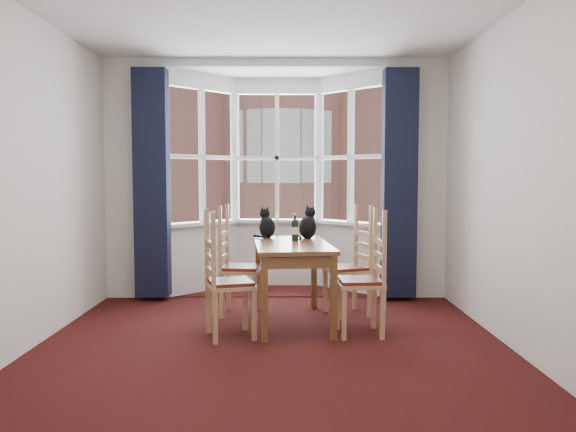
{
  "coord_description": "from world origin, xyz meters",
  "views": [
    {
      "loc": [
        0.12,
        -4.37,
        1.43
      ],
      "look_at": [
        0.14,
        1.05,
        1.05
      ],
      "focal_mm": 35.0,
      "sensor_mm": 36.0,
      "label": 1
    }
  ],
  "objects_px": {
    "chair_right_far": "(355,269)",
    "wine_bottle": "(295,229)",
    "chair_left_far": "(233,269)",
    "chair_right_near": "(370,283)",
    "cat_right": "(308,225)",
    "candle_tall": "(208,217)",
    "cat_left": "(267,226)",
    "chair_left_near": "(220,285)",
    "dining_table": "(292,254)"
  },
  "relations": [
    {
      "from": "chair_left_far",
      "to": "chair_right_near",
      "type": "distance_m",
      "value": 1.51
    },
    {
      "from": "chair_left_near",
      "to": "chair_right_far",
      "type": "bearing_deg",
      "value": 33.36
    },
    {
      "from": "chair_right_near",
      "to": "candle_tall",
      "type": "xyz_separation_m",
      "value": [
        -1.73,
        1.96,
        0.45
      ]
    },
    {
      "from": "cat_left",
      "to": "cat_right",
      "type": "bearing_deg",
      "value": -10.71
    },
    {
      "from": "chair_left_far",
      "to": "cat_left",
      "type": "relative_size",
      "value": 2.78
    },
    {
      "from": "cat_left",
      "to": "chair_left_near",
      "type": "bearing_deg",
      "value": -110.65
    },
    {
      "from": "cat_right",
      "to": "candle_tall",
      "type": "bearing_deg",
      "value": 136.5
    },
    {
      "from": "chair_right_near",
      "to": "chair_right_far",
      "type": "relative_size",
      "value": 1.0
    },
    {
      "from": "chair_right_near",
      "to": "candle_tall",
      "type": "bearing_deg",
      "value": 131.48
    },
    {
      "from": "candle_tall",
      "to": "cat_left",
      "type": "bearing_deg",
      "value": -53.94
    },
    {
      "from": "chair_left_far",
      "to": "chair_right_far",
      "type": "xyz_separation_m",
      "value": [
        1.27,
        0.01,
        0.0
      ]
    },
    {
      "from": "candle_tall",
      "to": "chair_left_near",
      "type": "bearing_deg",
      "value": -79.24
    },
    {
      "from": "cat_left",
      "to": "candle_tall",
      "type": "height_order",
      "value": "cat_left"
    },
    {
      "from": "chair_right_near",
      "to": "cat_right",
      "type": "distance_m",
      "value": 1.07
    },
    {
      "from": "cat_left",
      "to": "wine_bottle",
      "type": "distance_m",
      "value": 0.43
    },
    {
      "from": "cat_right",
      "to": "wine_bottle",
      "type": "relative_size",
      "value": 1.29
    },
    {
      "from": "dining_table",
      "to": "cat_right",
      "type": "bearing_deg",
      "value": 68.07
    },
    {
      "from": "dining_table",
      "to": "wine_bottle",
      "type": "relative_size",
      "value": 5.04
    },
    {
      "from": "chair_right_near",
      "to": "cat_left",
      "type": "relative_size",
      "value": 2.78
    },
    {
      "from": "wine_bottle",
      "to": "candle_tall",
      "type": "bearing_deg",
      "value": 127.8
    },
    {
      "from": "chair_left_near",
      "to": "dining_table",
      "type": "bearing_deg",
      "value": 38.01
    },
    {
      "from": "cat_left",
      "to": "candle_tall",
      "type": "distance_m",
      "value": 1.31
    },
    {
      "from": "dining_table",
      "to": "cat_left",
      "type": "xyz_separation_m",
      "value": [
        -0.26,
        0.51,
        0.23
      ]
    },
    {
      "from": "dining_table",
      "to": "candle_tall",
      "type": "bearing_deg",
      "value": 123.38
    },
    {
      "from": "dining_table",
      "to": "chair_right_far",
      "type": "distance_m",
      "value": 0.78
    },
    {
      "from": "chair_left_near",
      "to": "chair_left_far",
      "type": "height_order",
      "value": "same"
    },
    {
      "from": "chair_right_far",
      "to": "candle_tall",
      "type": "bearing_deg",
      "value": 144.43
    },
    {
      "from": "cat_left",
      "to": "wine_bottle",
      "type": "xyz_separation_m",
      "value": [
        0.29,
        -0.31,
        -0.01
      ]
    },
    {
      "from": "dining_table",
      "to": "chair_left_near",
      "type": "distance_m",
      "value": 0.84
    },
    {
      "from": "chair_left_near",
      "to": "chair_right_far",
      "type": "distance_m",
      "value": 1.56
    },
    {
      "from": "chair_left_far",
      "to": "cat_left",
      "type": "bearing_deg",
      "value": 23.96
    },
    {
      "from": "chair_left_far",
      "to": "chair_right_near",
      "type": "height_order",
      "value": "same"
    },
    {
      "from": "chair_right_far",
      "to": "cat_right",
      "type": "height_order",
      "value": "cat_right"
    },
    {
      "from": "chair_left_near",
      "to": "candle_tall",
      "type": "xyz_separation_m",
      "value": [
        -0.39,
        2.07,
        0.45
      ]
    },
    {
      "from": "chair_left_near",
      "to": "chair_left_far",
      "type": "xyz_separation_m",
      "value": [
        0.03,
        0.85,
        0.0
      ]
    },
    {
      "from": "dining_table",
      "to": "chair_left_near",
      "type": "height_order",
      "value": "chair_left_near"
    },
    {
      "from": "cat_right",
      "to": "candle_tall",
      "type": "distance_m",
      "value": 1.66
    },
    {
      "from": "chair_left_near",
      "to": "chair_left_far",
      "type": "distance_m",
      "value": 0.85
    },
    {
      "from": "chair_left_far",
      "to": "wine_bottle",
      "type": "bearing_deg",
      "value": -13.56
    },
    {
      "from": "chair_left_far",
      "to": "wine_bottle",
      "type": "height_order",
      "value": "wine_bottle"
    },
    {
      "from": "chair_left_far",
      "to": "chair_right_near",
      "type": "bearing_deg",
      "value": -29.47
    },
    {
      "from": "chair_right_far",
      "to": "wine_bottle",
      "type": "distance_m",
      "value": 0.78
    },
    {
      "from": "chair_right_near",
      "to": "cat_left",
      "type": "height_order",
      "value": "cat_left"
    },
    {
      "from": "wine_bottle",
      "to": "chair_right_near",
      "type": "bearing_deg",
      "value": -41.31
    },
    {
      "from": "chair_left_far",
      "to": "candle_tall",
      "type": "height_order",
      "value": "candle_tall"
    },
    {
      "from": "dining_table",
      "to": "chair_left_far",
      "type": "bearing_deg",
      "value": 150.3
    },
    {
      "from": "candle_tall",
      "to": "cat_right",
      "type": "bearing_deg",
      "value": -43.5
    },
    {
      "from": "chair_right_near",
      "to": "cat_left",
      "type": "xyz_separation_m",
      "value": [
        -0.96,
        0.9,
        0.44
      ]
    },
    {
      "from": "chair_right_far",
      "to": "cat_right",
      "type": "distance_m",
      "value": 0.67
    },
    {
      "from": "chair_right_near",
      "to": "chair_right_far",
      "type": "bearing_deg",
      "value": 92.95
    }
  ]
}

